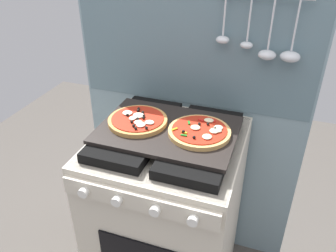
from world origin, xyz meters
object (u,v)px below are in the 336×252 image
object	(u,v)px
pizza_right	(200,132)
pizza_left	(138,121)
baking_tray	(168,130)
stove	(168,214)

from	to	relation	value
pizza_right	pizza_left	bearing A→B (deg)	179.89
pizza_left	pizza_right	xyz separation A→B (m)	(0.26, -0.00, -0.00)
baking_tray	pizza_left	world-z (taller)	pizza_left
baking_tray	pizza_left	distance (m)	0.13
pizza_right	baking_tray	bearing A→B (deg)	178.48
pizza_right	stove	bearing A→B (deg)	179.20
stove	pizza_left	distance (m)	0.50
baking_tray	pizza_left	size ratio (longest dim) A/B	2.24
pizza_left	pizza_right	bearing A→B (deg)	-0.11
stove	pizza_right	bearing A→B (deg)	-0.80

